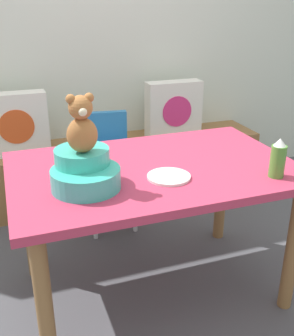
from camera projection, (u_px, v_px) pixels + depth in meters
name	position (u px, v px, depth m)	size (l,w,h in m)	color
ground_plane	(153.00, 288.00, 2.29)	(8.00, 8.00, 0.00)	#4C4C51
back_wall	(86.00, 26.00, 3.06)	(4.40, 0.10, 2.60)	silver
window_bench	(100.00, 171.00, 3.24)	(2.60, 0.44, 0.46)	olive
pillow_floral_left	(16.00, 124.00, 2.86)	(0.44, 0.15, 0.44)	white
pillow_floral_right	(174.00, 109.00, 3.23)	(0.44, 0.15, 0.44)	white
dining_table	(154.00, 185.00, 2.04)	(1.39, 0.90, 0.74)	#B73351
highchair	(108.00, 156.00, 2.73)	(0.36, 0.48, 0.79)	#2672B2
infant_seat_teal	(85.00, 171.00, 1.76)	(0.30, 0.33, 0.16)	#39B5A4
teddy_bear	(82.00, 125.00, 1.68)	(0.13, 0.12, 0.25)	#A66736
ketchup_bottle	(278.00, 159.00, 1.85)	(0.07, 0.07, 0.18)	#4C8C33
coffee_mug	(79.00, 153.00, 2.03)	(0.12, 0.08, 0.09)	#9E332D
dinner_plate_near	(169.00, 177.00, 1.87)	(0.20, 0.20, 0.01)	white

